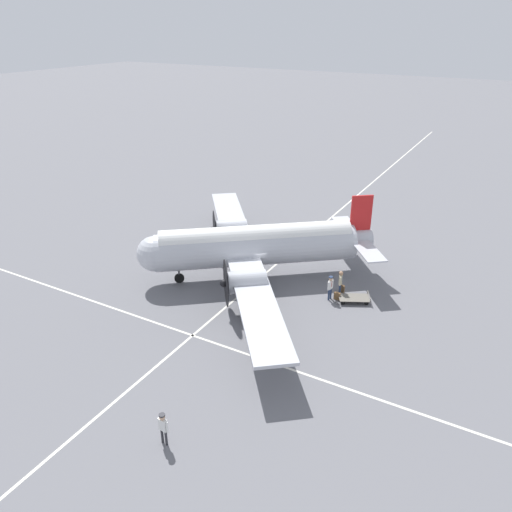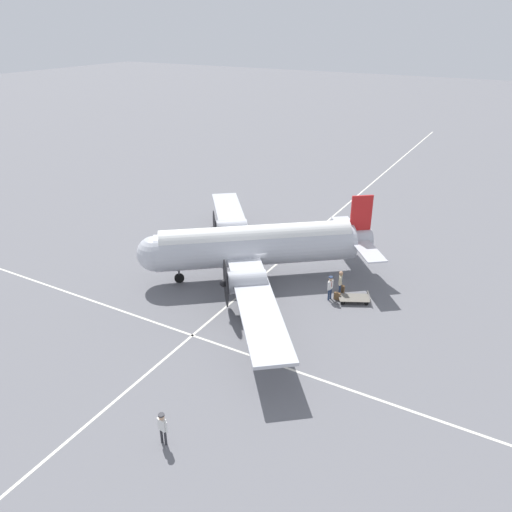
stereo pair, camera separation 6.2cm
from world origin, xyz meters
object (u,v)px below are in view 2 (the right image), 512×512
(airliner_main, at_px, (250,246))
(baggage_cart, at_px, (354,298))
(crew_foreground, at_px, (162,425))
(suitcase_near_door, at_px, (337,296))
(passenger_boarding, at_px, (330,285))
(suitcase_upright_spare, at_px, (342,289))
(ramp_agent, at_px, (340,281))

(airliner_main, relative_size, baggage_cart, 9.56)
(airliner_main, xyz_separation_m, crew_foreground, (4.58, -15.64, -1.49))
(crew_foreground, relative_size, suitcase_near_door, 3.04)
(passenger_boarding, height_order, baggage_cart, passenger_boarding)
(airliner_main, height_order, crew_foreground, airliner_main)
(suitcase_near_door, relative_size, suitcase_upright_spare, 0.97)
(suitcase_upright_spare, bearing_deg, baggage_cart, -33.96)
(baggage_cart, bearing_deg, ramp_agent, -45.32)
(ramp_agent, height_order, suitcase_upright_spare, ramp_agent)
(passenger_boarding, relative_size, baggage_cart, 0.75)
(ramp_agent, bearing_deg, crew_foreground, -19.09)
(baggage_cart, bearing_deg, suitcase_upright_spare, -61.18)
(crew_foreground, xyz_separation_m, ramp_agent, (2.07, 16.44, 0.05))
(crew_foreground, height_order, suitcase_near_door, crew_foreground)
(airliner_main, bearing_deg, crew_foreground, 68.15)
(ramp_agent, distance_m, suitcase_upright_spare, 0.94)
(crew_foreground, bearing_deg, airliner_main, 110.95)
(passenger_boarding, distance_m, suitcase_upright_spare, 1.60)
(crew_foreground, bearing_deg, suitcase_upright_spare, 87.59)
(crew_foreground, bearing_deg, ramp_agent, 87.43)
(passenger_boarding, xyz_separation_m, suitcase_near_door, (0.45, 0.23, -0.83))
(airliner_main, distance_m, suitcase_upright_spare, 7.14)
(baggage_cart, bearing_deg, crew_foreground, 51.30)
(ramp_agent, height_order, suitcase_near_door, ramp_agent)
(airliner_main, distance_m, crew_foreground, 16.36)
(airliner_main, xyz_separation_m, suitcase_near_door, (6.73, 0.12, -2.29))
(ramp_agent, bearing_deg, airliner_main, -95.05)
(airliner_main, xyz_separation_m, baggage_cart, (7.84, 0.41, -2.27))
(suitcase_near_door, bearing_deg, passenger_boarding, -152.36)
(crew_foreground, xyz_separation_m, passenger_boarding, (1.70, 15.52, 0.03))
(passenger_boarding, bearing_deg, suitcase_near_door, 129.99)
(crew_foreground, distance_m, suitcase_upright_spare, 16.99)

